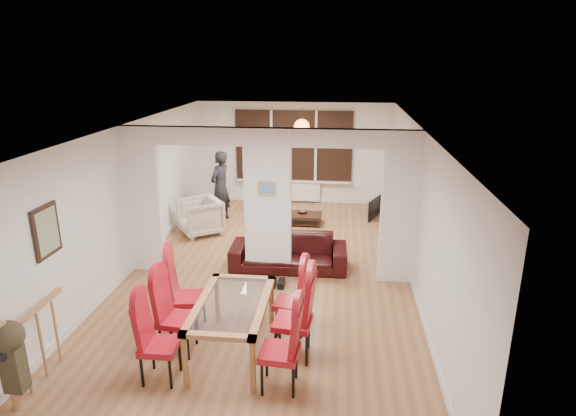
% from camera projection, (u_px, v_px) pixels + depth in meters
% --- Properties ---
extents(floor, '(5.00, 9.00, 0.01)m').
position_uv_depth(floor, '(269.00, 274.00, 8.59)').
color(floor, '#94623C').
rests_on(floor, ground).
extents(room_walls, '(5.00, 9.00, 2.60)m').
position_uv_depth(room_walls, '(268.00, 204.00, 8.19)').
color(room_walls, silver).
rests_on(room_walls, floor).
extents(divider_wall, '(5.00, 0.18, 2.60)m').
position_uv_depth(divider_wall, '(268.00, 204.00, 8.19)').
color(divider_wall, white).
rests_on(divider_wall, floor).
extents(bay_window_blinds, '(3.00, 0.08, 1.80)m').
position_uv_depth(bay_window_blinds, '(294.00, 146.00, 12.33)').
color(bay_window_blinds, black).
rests_on(bay_window_blinds, room_walls).
extents(radiator, '(1.40, 0.08, 0.50)m').
position_uv_depth(radiator, '(293.00, 191.00, 12.66)').
color(radiator, white).
rests_on(radiator, floor).
extents(pendant_light, '(0.36, 0.36, 0.36)m').
position_uv_depth(pendant_light, '(302.00, 127.00, 11.03)').
color(pendant_light, orange).
rests_on(pendant_light, room_walls).
extents(stair_newel, '(0.40, 1.20, 1.10)m').
position_uv_depth(stair_newel, '(38.00, 340.00, 5.63)').
color(stair_newel, '#A4754B').
rests_on(stair_newel, floor).
extents(wall_poster, '(0.04, 0.52, 0.67)m').
position_uv_depth(wall_poster, '(46.00, 231.00, 6.09)').
color(wall_poster, gray).
rests_on(wall_poster, room_walls).
extents(pillar_photo, '(0.30, 0.03, 0.25)m').
position_uv_depth(pillar_photo, '(267.00, 189.00, 8.01)').
color(pillar_photo, '#4C8CD8').
rests_on(pillar_photo, divider_wall).
extents(dining_table, '(0.89, 1.59, 0.74)m').
position_uv_depth(dining_table, '(233.00, 328.00, 6.20)').
color(dining_table, '#905D35').
rests_on(dining_table, floor).
extents(dining_chair_la, '(0.44, 0.44, 1.06)m').
position_uv_depth(dining_chair_la, '(159.00, 340.00, 5.65)').
color(dining_chair_la, maroon).
rests_on(dining_chair_la, floor).
extents(dining_chair_lb, '(0.48, 0.48, 1.09)m').
position_uv_depth(dining_chair_lb, '(177.00, 314.00, 6.19)').
color(dining_chair_lb, maroon).
rests_on(dining_chair_lb, floor).
extents(dining_chair_lc, '(0.53, 0.53, 1.14)m').
position_uv_depth(dining_chair_lc, '(186.00, 293.00, 6.70)').
color(dining_chair_lc, maroon).
rests_on(dining_chair_lc, floor).
extents(dining_chair_ra, '(0.47, 0.47, 1.09)m').
position_uv_depth(dining_chair_ra, '(279.00, 346.00, 5.51)').
color(dining_chair_ra, maroon).
rests_on(dining_chair_ra, floor).
extents(dining_chair_rb, '(0.51, 0.51, 1.17)m').
position_uv_depth(dining_chair_rb, '(293.00, 316.00, 6.07)').
color(dining_chair_rb, maroon).
rests_on(dining_chair_rb, floor).
extents(dining_chair_rc, '(0.47, 0.47, 1.03)m').
position_uv_depth(dining_chair_rc, '(290.00, 298.00, 6.66)').
color(dining_chair_rc, maroon).
rests_on(dining_chair_rc, floor).
extents(sofa, '(2.12, 0.87, 0.61)m').
position_uv_depth(sofa, '(289.00, 252.00, 8.74)').
color(sofa, black).
rests_on(sofa, floor).
extents(armchair, '(1.16, 1.17, 0.77)m').
position_uv_depth(armchair, '(200.00, 217.00, 10.41)').
color(armchair, '#BCB0A0').
rests_on(armchair, floor).
extents(person, '(0.70, 0.58, 1.65)m').
position_uv_depth(person, '(220.00, 186.00, 11.12)').
color(person, black).
rests_on(person, floor).
extents(television, '(0.83, 0.45, 0.49)m').
position_uv_depth(television, '(372.00, 207.00, 11.52)').
color(television, black).
rests_on(television, floor).
extents(coffee_table, '(1.17, 0.76, 0.25)m').
position_uv_depth(coffee_table, '(298.00, 219.00, 11.07)').
color(coffee_table, black).
rests_on(coffee_table, floor).
extents(bottle, '(0.07, 0.07, 0.26)m').
position_uv_depth(bottle, '(287.00, 209.00, 10.96)').
color(bottle, '#143F19').
rests_on(bottle, coffee_table).
extents(bowl, '(0.22, 0.22, 0.06)m').
position_uv_depth(bowl, '(302.00, 212.00, 11.08)').
color(bowl, black).
rests_on(bowl, coffee_table).
extents(shoes, '(0.25, 0.27, 0.10)m').
position_uv_depth(shoes, '(277.00, 283.00, 8.11)').
color(shoes, black).
rests_on(shoes, floor).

